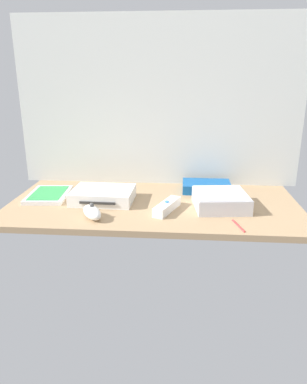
% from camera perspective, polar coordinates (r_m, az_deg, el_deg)
% --- Properties ---
extents(ground_plane, '(1.00, 0.48, 0.02)m').
position_cam_1_polar(ground_plane, '(1.24, 0.00, -2.20)').
color(ground_plane, '#9E7F5B').
rests_on(ground_plane, ground).
extents(back_wall, '(1.10, 0.01, 0.64)m').
position_cam_1_polar(back_wall, '(1.41, 0.83, 14.06)').
color(back_wall, silver).
rests_on(back_wall, ground).
extents(game_console, '(0.21, 0.17, 0.04)m').
position_cam_1_polar(game_console, '(1.26, -8.06, -0.50)').
color(game_console, white).
rests_on(game_console, ground_plane).
extents(mini_computer, '(0.19, 0.19, 0.05)m').
position_cam_1_polar(mini_computer, '(1.21, 10.69, -1.29)').
color(mini_computer, silver).
rests_on(mini_computer, ground_plane).
extents(game_case, '(0.15, 0.20, 0.02)m').
position_cam_1_polar(game_case, '(1.35, -16.45, -0.42)').
color(game_case, white).
rests_on(game_case, ground_plane).
extents(network_router, '(0.18, 0.12, 0.03)m').
position_cam_1_polar(network_router, '(1.37, 8.46, 0.84)').
color(network_router, '#145193').
rests_on(network_router, ground_plane).
extents(remote_wand, '(0.09, 0.15, 0.03)m').
position_cam_1_polar(remote_wand, '(1.16, 2.18, -2.35)').
color(remote_wand, white).
rests_on(remote_wand, ground_plane).
extents(remote_nunchuk, '(0.09, 0.11, 0.05)m').
position_cam_1_polar(remote_nunchuk, '(1.11, -9.81, -3.21)').
color(remote_nunchuk, white).
rests_on(remote_nunchuk, ground_plane).
extents(stylus_pen, '(0.03, 0.09, 0.01)m').
position_cam_1_polar(stylus_pen, '(1.08, 13.48, -5.18)').
color(stylus_pen, red).
rests_on(stylus_pen, ground_plane).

